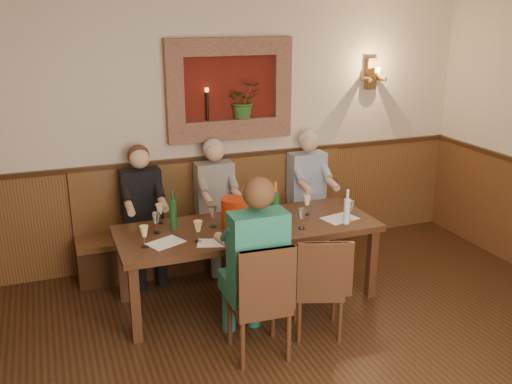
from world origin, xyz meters
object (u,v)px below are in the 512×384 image
wine_bottle_green_b (173,214)px  spittoon_bucket (235,213)px  wine_bottle_green_a (275,206)px  chair_near_right (318,305)px  person_chair_front (254,278)px  dining_table (248,233)px  water_bottle (347,210)px  person_bench_mid (217,215)px  bench (219,232)px  chair_near_left (259,322)px  person_bench_right (310,203)px  person_bench_left (144,225)px

wine_bottle_green_b → spittoon_bucket: bearing=-16.7°
spittoon_bucket → wine_bottle_green_b: wine_bottle_green_b is taller
spittoon_bucket → wine_bottle_green_a: (0.39, -0.01, 0.02)m
chair_near_right → person_chair_front: person_chair_front is taller
dining_table → water_bottle: water_bottle is taller
water_bottle → person_bench_mid: bearing=129.7°
dining_table → person_chair_front: bearing=-106.5°
water_bottle → person_chair_front: bearing=-155.5°
person_bench_mid → dining_table: bearing=-87.2°
bench → person_bench_mid: size_ratio=2.18×
dining_table → wine_bottle_green_b: (-0.66, 0.15, 0.22)m
chair_near_left → person_bench_mid: person_bench_mid is taller
water_bottle → chair_near_left: bearing=-150.5°
person_chair_front → dining_table: bearing=73.5°
spittoon_bucket → wine_bottle_green_a: wine_bottle_green_a is taller
chair_near_left → wine_bottle_green_b: bearing=115.1°
dining_table → person_bench_mid: person_bench_mid is taller
chair_near_right → wine_bottle_green_b: bearing=156.8°
bench → person_bench_right: person_bench_right is taller
chair_near_left → chair_near_right: size_ratio=1.10×
person_bench_left → person_bench_mid: 0.77m
chair_near_left → spittoon_bucket: spittoon_bucket is taller
chair_near_right → person_bench_mid: 1.69m
person_bench_right → water_bottle: (-0.16, -1.11, 0.31)m
water_bottle → person_bench_left: bearing=146.8°
dining_table → person_bench_mid: 0.85m
dining_table → spittoon_bucket: 0.25m
person_bench_left → person_chair_front: bearing=-70.1°
dining_table → spittoon_bucket: bearing=-176.1°
bench → chair_near_right: bearing=-78.5°
person_bench_mid → water_bottle: size_ratio=4.19×
chair_near_right → spittoon_bucket: spittoon_bucket is taller
person_chair_front → wine_bottle_green_b: 1.06m
bench → wine_bottle_green_a: 1.15m
wine_bottle_green_b → person_bench_right: bearing=22.0°
person_bench_mid → person_chair_front: (-0.19, -1.61, 0.05)m
bench → spittoon_bucket: bench is taller
dining_table → person_bench_right: size_ratio=1.73×
chair_near_left → water_bottle: size_ratio=3.01×
person_bench_right → spittoon_bucket: bearing=-144.1°
dining_table → chair_near_left: size_ratio=2.43×
chair_near_left → wine_bottle_green_b: 1.29m
bench → dining_table: bearing=-90.0°
wine_bottle_green_a → person_bench_right: bearing=47.8°
chair_near_left → wine_bottle_green_a: (0.50, 0.88, 0.62)m
wine_bottle_green_b → water_bottle: wine_bottle_green_b is taller
bench → person_bench_right: bearing=-5.7°
chair_near_left → wine_bottle_green_a: size_ratio=2.50×
wine_bottle_green_a → water_bottle: size_ratio=1.20×
person_bench_left → chair_near_left: bearing=-71.5°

